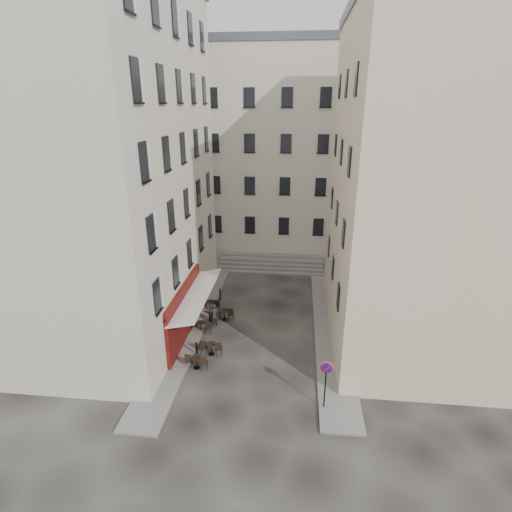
# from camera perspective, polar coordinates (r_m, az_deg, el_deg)

# --- Properties ---
(ground) EXTENTS (90.00, 90.00, 0.00)m
(ground) POSITION_cam_1_polar(r_m,az_deg,el_deg) (24.04, -0.08, -13.32)
(ground) COLOR black
(ground) RESTS_ON ground
(sidewalk_left) EXTENTS (2.00, 22.00, 0.12)m
(sidewalk_left) POSITION_cam_1_polar(r_m,az_deg,el_deg) (28.10, -8.43, -7.96)
(sidewalk_left) COLOR slate
(sidewalk_left) RESTS_ON ground
(sidewalk_right) EXTENTS (2.00, 18.00, 0.12)m
(sidewalk_right) POSITION_cam_1_polar(r_m,az_deg,el_deg) (26.54, 10.49, -9.95)
(sidewalk_right) COLOR slate
(sidewalk_right) RESTS_ON ground
(building_left) EXTENTS (12.20, 16.20, 20.60)m
(building_left) POSITION_cam_1_polar(r_m,az_deg,el_deg) (26.23, -23.33, 12.23)
(building_left) COLOR beige
(building_left) RESTS_ON ground
(building_right) EXTENTS (12.20, 14.20, 18.60)m
(building_right) POSITION_cam_1_polar(r_m,az_deg,el_deg) (25.07, 25.83, 9.19)
(building_right) COLOR beige
(building_right) RESTS_ON ground
(building_back) EXTENTS (18.20, 10.20, 18.60)m
(building_back) POSITION_cam_1_polar(r_m,az_deg,el_deg) (39.11, 1.51, 14.72)
(building_back) COLOR beige
(building_back) RESTS_ON ground
(cafe_storefront) EXTENTS (1.74, 7.30, 3.50)m
(cafe_storefront) POSITION_cam_1_polar(r_m,az_deg,el_deg) (24.66, -9.94, -7.60)
(cafe_storefront) COLOR #490A0A
(cafe_storefront) RESTS_ON ground
(stone_steps) EXTENTS (9.00, 3.15, 0.80)m
(stone_steps) POSITION_cam_1_polar(r_m,az_deg,el_deg) (34.96, 2.14, -1.15)
(stone_steps) COLOR #64615F
(stone_steps) RESTS_ON ground
(bollard_near) EXTENTS (0.12, 0.12, 0.98)m
(bollard_near) POSITION_cam_1_polar(r_m,az_deg,el_deg) (23.45, -8.48, -13.00)
(bollard_near) COLOR black
(bollard_near) RESTS_ON ground
(bollard_mid) EXTENTS (0.12, 0.12, 0.98)m
(bollard_mid) POSITION_cam_1_polar(r_m,az_deg,el_deg) (26.33, -6.62, -8.81)
(bollard_mid) COLOR black
(bollard_mid) RESTS_ON ground
(bollard_far) EXTENTS (0.12, 0.12, 0.98)m
(bollard_far) POSITION_cam_1_polar(r_m,az_deg,el_deg) (29.35, -5.16, -5.46)
(bollard_far) COLOR black
(bollard_far) RESTS_ON ground
(no_parking_sign) EXTENTS (0.59, 0.12, 2.59)m
(no_parking_sign) POSITION_cam_1_polar(r_m,az_deg,el_deg) (19.36, 9.96, -16.60)
(no_parking_sign) COLOR black
(no_parking_sign) RESTS_ON ground
(bistro_table_a) EXTENTS (1.23, 0.58, 0.87)m
(bistro_table_a) POSITION_cam_1_polar(r_m,az_deg,el_deg) (22.63, -8.48, -14.65)
(bistro_table_a) COLOR black
(bistro_table_a) RESTS_ON ground
(bistro_table_b) EXTENTS (1.28, 0.60, 0.90)m
(bistro_table_b) POSITION_cam_1_polar(r_m,az_deg,el_deg) (23.57, -6.38, -12.88)
(bistro_table_b) COLOR black
(bistro_table_b) RESTS_ON ground
(bistro_table_c) EXTENTS (1.32, 0.62, 0.93)m
(bistro_table_c) POSITION_cam_1_polar(r_m,az_deg,el_deg) (25.64, -7.84, -9.89)
(bistro_table_c) COLOR black
(bistro_table_c) RESTS_ON ground
(bistro_table_d) EXTENTS (1.31, 0.61, 0.92)m
(bistro_table_d) POSITION_cam_1_polar(r_m,az_deg,el_deg) (26.90, -4.55, -8.19)
(bistro_table_d) COLOR black
(bistro_table_d) RESTS_ON ground
(bistro_table_e) EXTENTS (1.38, 0.65, 0.97)m
(bistro_table_e) POSITION_cam_1_polar(r_m,az_deg,el_deg) (27.96, -6.53, -7.00)
(bistro_table_e) COLOR black
(bistro_table_e) RESTS_ON ground
(pedestrian) EXTENTS (0.67, 0.56, 1.56)m
(pedestrian) POSITION_cam_1_polar(r_m,az_deg,el_deg) (26.14, -6.03, -8.38)
(pedestrian) COLOR black
(pedestrian) RESTS_ON ground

